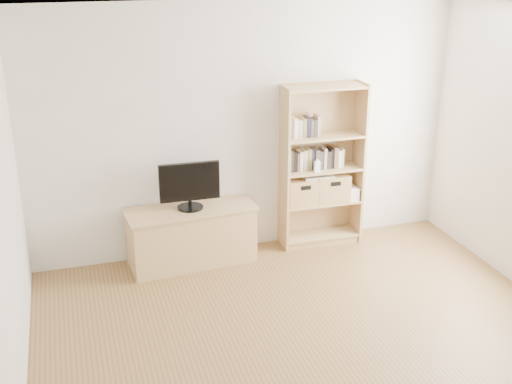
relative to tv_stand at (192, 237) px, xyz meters
name	(u,v)px	position (x,y,z in m)	size (l,w,h in m)	color
floor	(340,383)	(0.66, -2.26, -0.29)	(4.50, 5.00, 0.01)	brown
back_wall	(246,130)	(0.66, 0.24, 1.01)	(4.50, 0.02, 2.60)	beige
ceiling	(360,29)	(0.66, -2.26, 2.31)	(4.50, 5.00, 0.01)	white
tv_stand	(192,237)	(0.00, 0.00, 0.00)	(1.26, 0.47, 0.58)	tan
bookshelf	(322,166)	(1.45, 0.08, 0.59)	(0.88, 0.31, 1.76)	tan
television	(190,186)	(0.00, 0.00, 0.55)	(0.60, 0.05, 0.47)	black
books_row_mid	(322,157)	(1.45, 0.10, 0.69)	(0.89, 0.17, 0.24)	gray
books_row_upper	(305,127)	(1.25, 0.10, 1.03)	(0.37, 0.14, 0.19)	gray
baby_monitor	(317,167)	(1.35, -0.02, 0.63)	(0.06, 0.04, 0.11)	white
basket_left	(301,191)	(1.21, 0.08, 0.34)	(0.34, 0.28, 0.28)	#9D8047
basket_right	(331,187)	(1.56, 0.07, 0.35)	(0.36, 0.29, 0.29)	#9D8047
laptop	(317,176)	(1.39, 0.07, 0.49)	(0.32, 0.22, 0.03)	white
magazine_stack	(347,192)	(1.75, 0.07, 0.26)	(0.18, 0.26, 0.12)	beige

